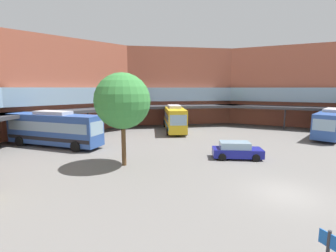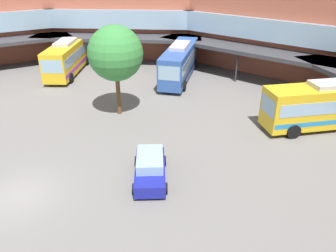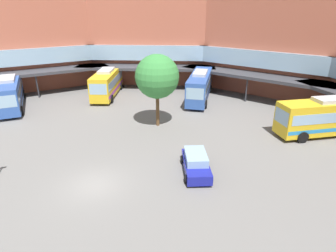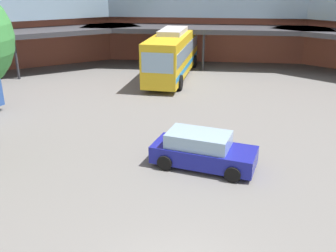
% 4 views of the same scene
% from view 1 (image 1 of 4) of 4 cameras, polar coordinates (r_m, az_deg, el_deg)
% --- Properties ---
extents(ground_plane, '(114.04, 114.04, 0.00)m').
position_cam_1_polar(ground_plane, '(16.90, 25.64, -14.12)').
color(ground_plane, slate).
extents(station_building, '(71.15, 45.81, 13.17)m').
position_cam_1_polar(station_building, '(29.37, -1.46, 8.88)').
color(station_building, '#AD5942').
rests_on(station_building, ground).
extents(bus_0, '(6.45, 10.85, 3.82)m').
position_cam_1_polar(bus_0, '(36.41, 1.47, 1.92)').
color(bus_0, gold).
rests_on(bus_0, ground).
extents(bus_1, '(9.41, 9.72, 3.90)m').
position_cam_1_polar(bus_1, '(29.29, -25.07, -0.56)').
color(bus_1, '#2D519E').
rests_on(bus_1, ground).
extents(bus_2, '(12.38, 6.95, 3.69)m').
position_cam_1_polar(bus_2, '(38.71, 34.00, 0.72)').
color(bus_2, '#2D519E').
rests_on(bus_2, ground).
extents(parked_car, '(4.69, 3.84, 1.53)m').
position_cam_1_polar(parked_car, '(23.10, 15.73, -5.52)').
color(parked_car, navy).
rests_on(parked_car, ground).
extents(plaza_tree, '(4.51, 4.51, 7.58)m').
position_cam_1_polar(plaza_tree, '(19.89, -10.60, 5.73)').
color(plaza_tree, brown).
rests_on(plaza_tree, ground).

